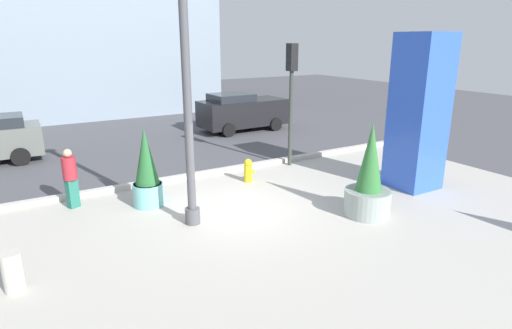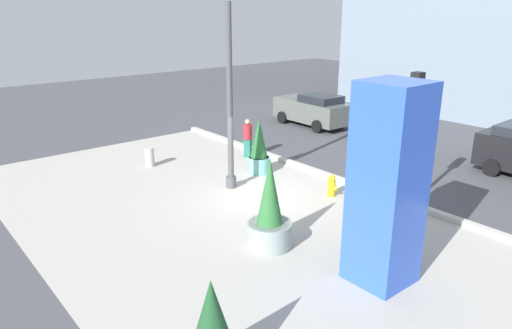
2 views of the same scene
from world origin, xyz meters
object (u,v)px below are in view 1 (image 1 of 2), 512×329
at_px(lamp_post, 187,95).
at_px(potted_plant_near_left, 147,172).
at_px(concrete_bollard, 13,272).
at_px(pedestrian_on_sidewalk, 70,176).
at_px(traffic_light_far_side, 291,85).
at_px(car_far_lane, 242,111).
at_px(art_pillar_blue, 419,113).
at_px(fire_hydrant, 248,171).
at_px(potted_plant_mid_plaza, 369,182).

relative_size(lamp_post, potted_plant_near_left, 3.01).
height_order(concrete_bollard, pedestrian_on_sidewalk, pedestrian_on_sidewalk).
xyz_separation_m(lamp_post, traffic_light_far_side, (4.93, 2.93, -0.29)).
height_order(car_far_lane, pedestrian_on_sidewalk, car_far_lane).
bearing_deg(car_far_lane, potted_plant_near_left, -133.31).
bearing_deg(lamp_post, potted_plant_near_left, 108.11).
bearing_deg(car_far_lane, art_pillar_blue, -87.54).
distance_m(fire_hydrant, concrete_bollard, 7.31).
bearing_deg(potted_plant_mid_plaza, potted_plant_near_left, 142.82).
xyz_separation_m(concrete_bollard, traffic_light_far_side, (8.79, 4.01, 2.47)).
relative_size(lamp_post, car_far_lane, 1.51).
bearing_deg(traffic_light_far_side, potted_plant_mid_plaza, -100.76).
relative_size(potted_plant_mid_plaza, fire_hydrant, 3.21).
distance_m(lamp_post, potted_plant_near_left, 2.83).
distance_m(lamp_post, potted_plant_mid_plaza, 4.95).
bearing_deg(concrete_bollard, potted_plant_near_left, 40.25).
relative_size(concrete_bollard, car_far_lane, 0.18).
bearing_deg(potted_plant_near_left, pedestrian_on_sidewalk, 153.46).
height_order(art_pillar_blue, potted_plant_near_left, art_pillar_blue).
bearing_deg(concrete_bollard, car_far_lane, 44.76).
distance_m(potted_plant_near_left, traffic_light_far_side, 5.94).
height_order(potted_plant_near_left, fire_hydrant, potted_plant_near_left).
distance_m(concrete_bollard, car_far_lane, 14.43).
bearing_deg(art_pillar_blue, pedestrian_on_sidewalk, 159.29).
bearing_deg(art_pillar_blue, concrete_bollard, -178.83).
bearing_deg(concrete_bollard, fire_hydrant, 25.47).
distance_m(potted_plant_near_left, potted_plant_mid_plaza, 5.77).
xyz_separation_m(potted_plant_mid_plaza, car_far_lane, (2.35, 10.85, 0.06)).
distance_m(lamp_post, traffic_light_far_side, 5.74).
bearing_deg(pedestrian_on_sidewalk, art_pillar_blue, -20.71).
relative_size(art_pillar_blue, pedestrian_on_sidewalk, 2.80).
distance_m(lamp_post, concrete_bollard, 4.86).
xyz_separation_m(potted_plant_mid_plaza, pedestrian_on_sidewalk, (-6.37, 4.37, 0.01)).
xyz_separation_m(fire_hydrant, car_far_lane, (3.64, 7.01, 0.57)).
relative_size(lamp_post, potted_plant_mid_plaza, 2.67).
bearing_deg(potted_plant_near_left, potted_plant_mid_plaza, -37.18).
relative_size(concrete_bollard, pedestrian_on_sidewalk, 0.46).
height_order(fire_hydrant, pedestrian_on_sidewalk, pedestrian_on_sidewalk).
relative_size(potted_plant_near_left, car_far_lane, 0.50).
distance_m(potted_plant_mid_plaza, pedestrian_on_sidewalk, 7.73).
xyz_separation_m(lamp_post, concrete_bollard, (-3.86, -1.08, -2.76)).
bearing_deg(fire_hydrant, concrete_bollard, -154.53).
bearing_deg(pedestrian_on_sidewalk, potted_plant_near_left, -26.54).
distance_m(potted_plant_near_left, fire_hydrant, 3.37).
xyz_separation_m(art_pillar_blue, potted_plant_mid_plaza, (-2.77, -0.92, -1.39)).
distance_m(potted_plant_near_left, concrete_bollard, 4.36).
xyz_separation_m(traffic_light_far_side, car_far_lane, (1.45, 6.15, -1.90)).
relative_size(fire_hydrant, pedestrian_on_sidewalk, 0.46).
distance_m(potted_plant_mid_plaza, concrete_bollard, 7.94).
bearing_deg(concrete_bollard, potted_plant_mid_plaza, -5.05).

